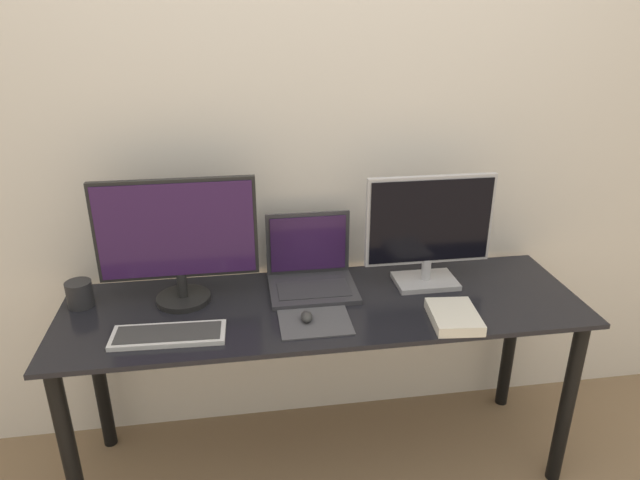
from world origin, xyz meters
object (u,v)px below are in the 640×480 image
laptop (311,270)px  mug (80,294)px  monitor_right (429,230)px  keyboard (169,335)px  monitor_left (177,238)px  book (454,317)px  mouse (307,317)px

laptop → mug: laptop is taller
mug → monitor_right: bearing=-0.8°
laptop → keyboard: laptop is taller
monitor_left → mug: bearing=177.2°
keyboard → monitor_right: bearing=14.4°
keyboard → book: bearing=-2.7°
monitor_left → book: monitor_left is taller
monitor_right → laptop: 0.47m
monitor_left → mug: (-0.36, 0.02, -0.20)m
monitor_right → mug: monitor_right is taller
monitor_right → keyboard: bearing=-165.6°
monitor_right → laptop: bearing=173.3°
monitor_right → book: monitor_right is taller
monitor_left → monitor_right: (0.91, -0.00, -0.02)m
monitor_left → keyboard: 0.34m
keyboard → mug: 0.42m
keyboard → mouse: (0.46, 0.03, 0.01)m
mouse → keyboard: bearing=-176.6°
monitor_left → mug: size_ratio=5.89×
monitor_right → mouse: 0.57m
monitor_right → keyboard: size_ratio=1.30×
monitor_left → monitor_right: bearing=-0.0°
monitor_right → mug: 1.29m
monitor_left → book: (0.92, -0.29, -0.23)m
monitor_right → book: bearing=-88.7°
monitor_left → book: 0.99m
keyboard → book: book is taller
laptop → mouse: laptop is taller
monitor_left → keyboard: (-0.03, -0.24, -0.24)m
monitor_left → monitor_right: 0.91m
monitor_left → laptop: (0.48, 0.05, -0.18)m
keyboard → mug: size_ratio=3.93×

